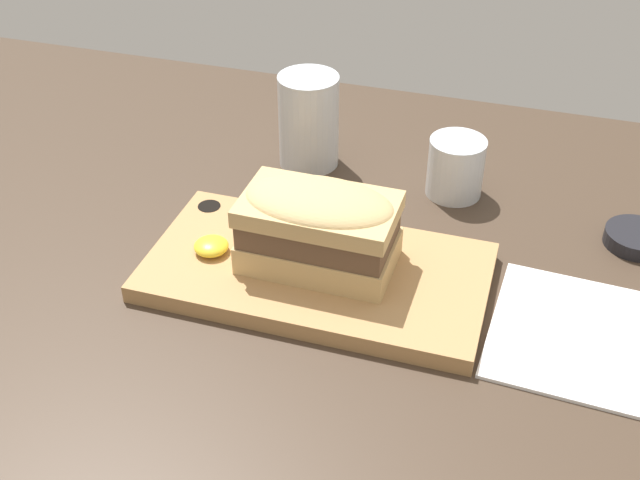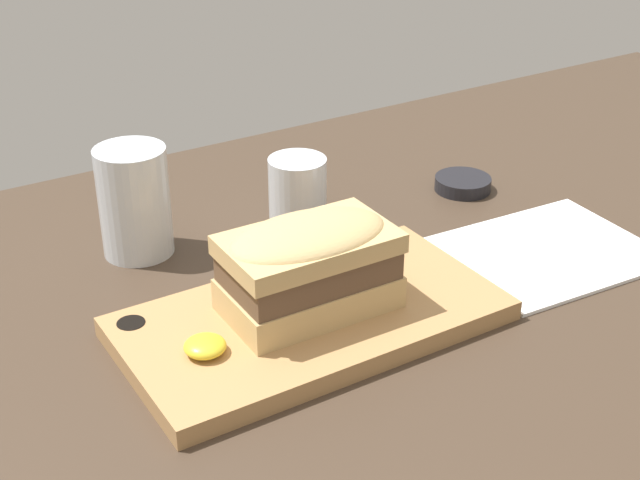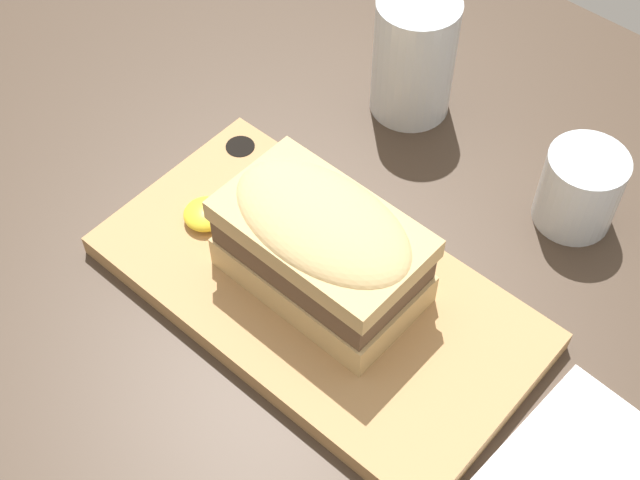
% 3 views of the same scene
% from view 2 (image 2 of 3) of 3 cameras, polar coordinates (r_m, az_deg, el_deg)
% --- Properties ---
extents(dining_table, '(1.93, 0.95, 0.02)m').
position_cam_2_polar(dining_table, '(0.85, 1.11, -6.10)').
color(dining_table, '#423326').
rests_on(dining_table, ground).
extents(serving_board, '(0.35, 0.19, 0.02)m').
position_cam_2_polar(serving_board, '(0.83, -0.63, -5.05)').
color(serving_board, tan).
rests_on(serving_board, dining_table).
extents(sandwich, '(0.16, 0.09, 0.09)m').
position_cam_2_polar(sandwich, '(0.81, -0.72, -1.47)').
color(sandwich, tan).
rests_on(sandwich, serving_board).
extents(mustard_dollop, '(0.04, 0.04, 0.01)m').
position_cam_2_polar(mustard_dollop, '(0.77, -7.31, -6.82)').
color(mustard_dollop, yellow).
rests_on(mustard_dollop, serving_board).
extents(water_glass, '(0.08, 0.08, 0.12)m').
position_cam_2_polar(water_glass, '(0.96, -11.75, 2.00)').
color(water_glass, silver).
rests_on(water_glass, dining_table).
extents(wine_glass, '(0.07, 0.07, 0.07)m').
position_cam_2_polar(wine_glass, '(1.03, -1.44, 3.14)').
color(wine_glass, silver).
rests_on(wine_glass, dining_table).
extents(napkin, '(0.23, 0.19, 0.00)m').
position_cam_2_polar(napkin, '(1.00, 14.25, -0.65)').
color(napkin, white).
rests_on(napkin, dining_table).
extents(condiment_dish, '(0.07, 0.07, 0.02)m').
position_cam_2_polar(condiment_dish, '(1.12, 9.12, 3.58)').
color(condiment_dish, black).
rests_on(condiment_dish, dining_table).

